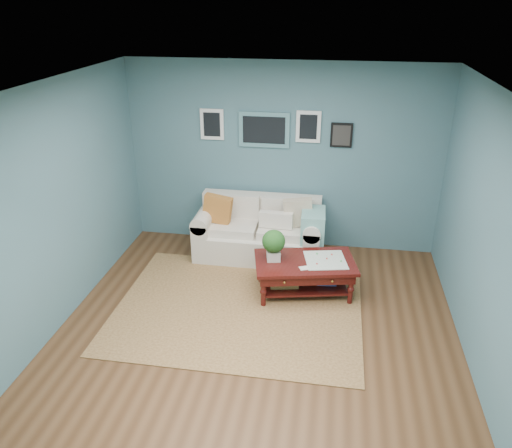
# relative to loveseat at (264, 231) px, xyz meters

# --- Properties ---
(room_shell) EXTENTS (5.00, 5.02, 2.70)m
(room_shell) POSITION_rel_loveseat_xyz_m (0.18, -1.97, 0.98)
(room_shell) COLOR brown
(room_shell) RESTS_ON ground
(area_rug) EXTENTS (2.95, 2.36, 0.01)m
(area_rug) POSITION_rel_loveseat_xyz_m (-0.11, -1.40, -0.38)
(area_rug) COLOR brown
(area_rug) RESTS_ON ground
(loveseat) EXTENTS (1.83, 0.83, 0.94)m
(loveseat) POSITION_rel_loveseat_xyz_m (0.00, 0.00, 0.00)
(loveseat) COLOR white
(loveseat) RESTS_ON ground
(coffee_table) EXTENTS (1.36, 0.96, 0.87)m
(coffee_table) POSITION_rel_loveseat_xyz_m (0.58, -0.93, 0.00)
(coffee_table) COLOR #380C0A
(coffee_table) RESTS_ON ground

